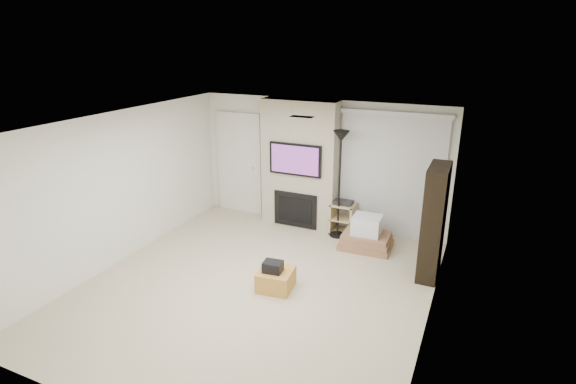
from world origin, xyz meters
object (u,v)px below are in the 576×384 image
at_px(ottoman, 276,279).
at_px(floor_lamp, 341,154).
at_px(box_stack, 366,236).
at_px(bookshelf, 434,222).
at_px(av_stand, 343,216).

relative_size(ottoman, floor_lamp, 0.25).
distance_m(box_stack, bookshelf, 1.44).
bearing_deg(box_stack, bookshelf, -24.53).
bearing_deg(floor_lamp, bookshelf, -24.25).
distance_m(av_stand, box_stack, 0.74).
bearing_deg(av_stand, bookshelf, -29.08).
distance_m(ottoman, bookshelf, 2.58).
height_order(ottoman, box_stack, box_stack).
xyz_separation_m(floor_lamp, bookshelf, (1.79, -0.80, -0.70)).
bearing_deg(av_stand, floor_lamp, -104.78).
xyz_separation_m(floor_lamp, box_stack, (0.62, -0.27, -1.37)).
xyz_separation_m(ottoman, box_stack, (0.88, 1.92, 0.08)).
relative_size(floor_lamp, box_stack, 2.21).
distance_m(floor_lamp, box_stack, 1.53).
xyz_separation_m(av_stand, box_stack, (0.58, -0.44, -0.12)).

